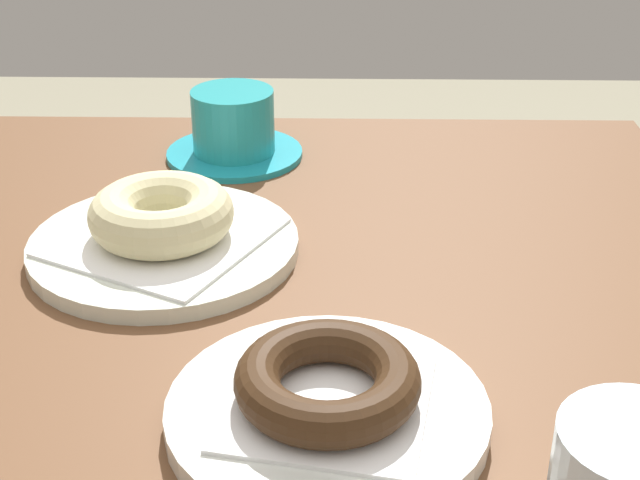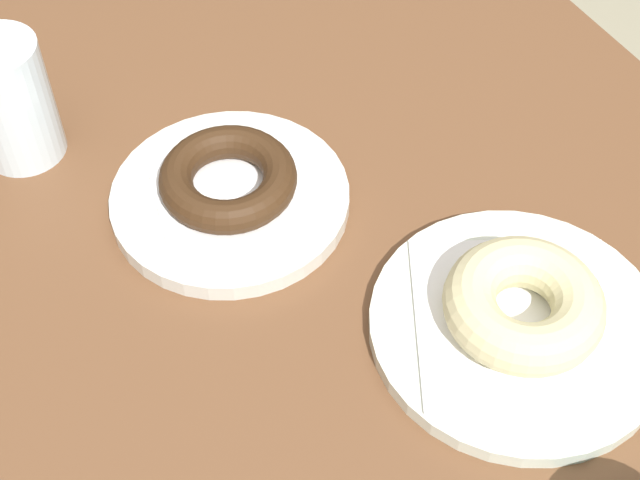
% 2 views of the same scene
% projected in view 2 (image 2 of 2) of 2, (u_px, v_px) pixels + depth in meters
% --- Properties ---
extents(table, '(0.96, 0.77, 0.77)m').
position_uv_depth(table, '(311.00, 306.00, 0.84)').
color(table, brown).
rests_on(table, ground_plane).
extents(plate_chocolate_ring, '(0.20, 0.20, 0.02)m').
position_uv_depth(plate_chocolate_ring, '(230.00, 199.00, 0.77)').
color(plate_chocolate_ring, silver).
rests_on(plate_chocolate_ring, table).
extents(napkin_chocolate_ring, '(0.14, 0.14, 0.00)m').
position_uv_depth(napkin_chocolate_ring, '(230.00, 191.00, 0.76)').
color(napkin_chocolate_ring, white).
rests_on(napkin_chocolate_ring, plate_chocolate_ring).
extents(donut_chocolate_ring, '(0.11, 0.11, 0.03)m').
position_uv_depth(donut_chocolate_ring, '(228.00, 178.00, 0.75)').
color(donut_chocolate_ring, '#382312').
rests_on(donut_chocolate_ring, napkin_chocolate_ring).
extents(plate_sugar_ring, '(0.22, 0.22, 0.01)m').
position_uv_depth(plate_sugar_ring, '(517.00, 327.00, 0.69)').
color(plate_sugar_ring, silver).
rests_on(plate_sugar_ring, table).
extents(napkin_sugar_ring, '(0.21, 0.21, 0.00)m').
position_uv_depth(napkin_sugar_ring, '(519.00, 321.00, 0.68)').
color(napkin_sugar_ring, white).
rests_on(napkin_sugar_ring, plate_sugar_ring).
extents(donut_sugar_ring, '(0.12, 0.12, 0.04)m').
position_uv_depth(donut_sugar_ring, '(524.00, 304.00, 0.66)').
color(donut_sugar_ring, beige).
rests_on(donut_sugar_ring, napkin_sugar_ring).
extents(water_glass, '(0.07, 0.07, 0.11)m').
position_uv_depth(water_glass, '(10.00, 101.00, 0.77)').
color(water_glass, silver).
rests_on(water_glass, table).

